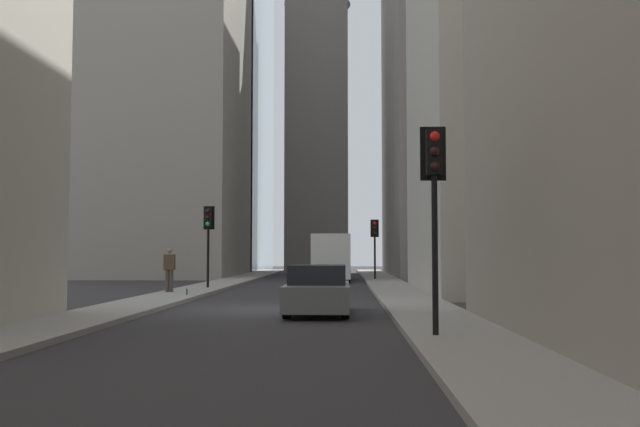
{
  "coord_description": "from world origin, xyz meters",
  "views": [
    {
      "loc": [
        -21.15,
        -2.15,
        1.76
      ],
      "look_at": [
        14.85,
        -0.89,
        3.82
      ],
      "focal_mm": 38.47,
      "sensor_mm": 36.0,
      "label": 1
    }
  ],
  "objects_px": {
    "hatchback_grey": "(318,291)",
    "traffic_light_foreground": "(434,180)",
    "delivery_truck": "(332,258)",
    "traffic_light_midblock": "(375,235)",
    "pedestrian": "(169,268)",
    "traffic_light_far_junction": "(208,227)",
    "discarded_bottle": "(187,292)"
  },
  "relations": [
    {
      "from": "hatchback_grey",
      "to": "discarded_bottle",
      "type": "height_order",
      "value": "hatchback_grey"
    },
    {
      "from": "hatchback_grey",
      "to": "traffic_light_foreground",
      "type": "distance_m",
      "value": 6.95
    },
    {
      "from": "traffic_light_foreground",
      "to": "traffic_light_midblock",
      "type": "height_order",
      "value": "traffic_light_foreground"
    },
    {
      "from": "traffic_light_far_junction",
      "to": "pedestrian",
      "type": "distance_m",
      "value": 4.19
    },
    {
      "from": "hatchback_grey",
      "to": "traffic_light_midblock",
      "type": "bearing_deg",
      "value": -6.57
    },
    {
      "from": "hatchback_grey",
      "to": "delivery_truck",
      "type": "bearing_deg",
      "value": -0.0
    },
    {
      "from": "traffic_light_midblock",
      "to": "pedestrian",
      "type": "xyz_separation_m",
      "value": [
        -14.77,
        9.16,
        -1.72
      ]
    },
    {
      "from": "traffic_light_foreground",
      "to": "pedestrian",
      "type": "relative_size",
      "value": 2.31
    },
    {
      "from": "traffic_light_far_junction",
      "to": "pedestrian",
      "type": "bearing_deg",
      "value": 166.66
    },
    {
      "from": "delivery_truck",
      "to": "traffic_light_midblock",
      "type": "bearing_deg",
      "value": -67.99
    },
    {
      "from": "delivery_truck",
      "to": "traffic_light_foreground",
      "type": "height_order",
      "value": "traffic_light_foreground"
    },
    {
      "from": "traffic_light_foreground",
      "to": "traffic_light_midblock",
      "type": "distance_m",
      "value": 29.25
    },
    {
      "from": "delivery_truck",
      "to": "traffic_light_far_junction",
      "type": "distance_m",
      "value": 11.57
    },
    {
      "from": "delivery_truck",
      "to": "hatchback_grey",
      "type": "distance_m",
      "value": 22.23
    },
    {
      "from": "delivery_truck",
      "to": "pedestrian",
      "type": "height_order",
      "value": "delivery_truck"
    },
    {
      "from": "delivery_truck",
      "to": "traffic_light_midblock",
      "type": "height_order",
      "value": "traffic_light_midblock"
    },
    {
      "from": "discarded_bottle",
      "to": "traffic_light_midblock",
      "type": "bearing_deg",
      "value": -25.75
    },
    {
      "from": "pedestrian",
      "to": "traffic_light_far_junction",
      "type": "bearing_deg",
      "value": -13.34
    },
    {
      "from": "traffic_light_far_junction",
      "to": "pedestrian",
      "type": "relative_size",
      "value": 2.1
    },
    {
      "from": "delivery_truck",
      "to": "discarded_bottle",
      "type": "distance_m",
      "value": 16.44
    },
    {
      "from": "traffic_light_foreground",
      "to": "traffic_light_midblock",
      "type": "bearing_deg",
      "value": -0.25
    },
    {
      "from": "hatchback_grey",
      "to": "pedestrian",
      "type": "bearing_deg",
      "value": 37.19
    },
    {
      "from": "traffic_light_foreground",
      "to": "traffic_light_far_junction",
      "type": "distance_m",
      "value": 19.9
    },
    {
      "from": "hatchback_grey",
      "to": "traffic_light_midblock",
      "type": "distance_m",
      "value": 23.56
    },
    {
      "from": "delivery_truck",
      "to": "discarded_bottle",
      "type": "relative_size",
      "value": 23.93
    },
    {
      "from": "hatchback_grey",
      "to": "discarded_bottle",
      "type": "distance_m",
      "value": 8.57
    },
    {
      "from": "traffic_light_foreground",
      "to": "pedestrian",
      "type": "height_order",
      "value": "traffic_light_foreground"
    },
    {
      "from": "hatchback_grey",
      "to": "traffic_light_foreground",
      "type": "relative_size",
      "value": 1.03
    },
    {
      "from": "delivery_truck",
      "to": "traffic_light_midblock",
      "type": "xyz_separation_m",
      "value": [
        1.08,
        -2.68,
        1.39
      ]
    },
    {
      "from": "delivery_truck",
      "to": "hatchback_grey",
      "type": "bearing_deg",
      "value": 180.0
    },
    {
      "from": "delivery_truck",
      "to": "traffic_light_midblock",
      "type": "relative_size",
      "value": 1.75
    },
    {
      "from": "traffic_light_far_junction",
      "to": "traffic_light_midblock",
      "type": "bearing_deg",
      "value": -36.76
    }
  ]
}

